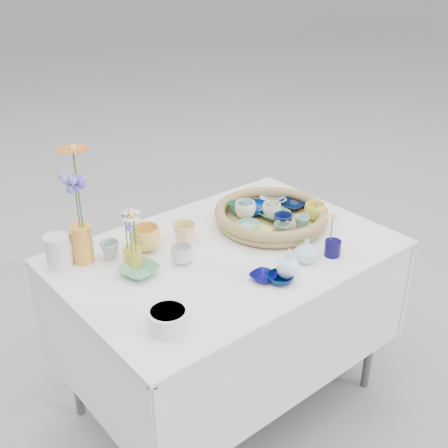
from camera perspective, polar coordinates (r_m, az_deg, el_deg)
ground at (r=2.63m, az=0.29°, el=-17.28°), size 80.00×80.00×0.00m
display_table at (r=2.63m, az=0.29°, el=-17.28°), size 1.26×0.86×0.77m
wicker_tray at (r=2.34m, az=4.81°, el=0.82°), size 0.47×0.47×0.08m
tray_ceramic_0 at (r=2.40m, az=3.23°, el=1.55°), size 0.16×0.16×0.04m
tray_ceramic_1 at (r=2.46m, az=6.90°, el=1.92°), size 0.13×0.13×0.03m
tray_ceramic_2 at (r=2.37m, az=9.21°, el=1.26°), size 0.10×0.10×0.07m
tray_ceramic_3 at (r=2.37m, az=5.12°, el=0.95°), size 0.14×0.14×0.03m
tray_ceramic_4 at (r=2.21m, az=5.94°, el=-0.65°), size 0.09×0.09×0.06m
tray_ceramic_5 at (r=2.26m, az=2.48°, el=-0.30°), size 0.13×0.13×0.03m
tray_ceramic_6 at (r=2.35m, az=2.17°, el=1.46°), size 0.11×0.11×0.07m
tray_ceramic_7 at (r=2.37m, az=4.86°, el=1.40°), size 0.08×0.08×0.06m
tray_ceramic_8 at (r=2.50m, az=4.99°, el=2.39°), size 0.14×0.14×0.03m
tray_ceramic_9 at (r=2.26m, az=6.00°, el=0.17°), size 0.10×0.10×0.07m
tray_ceramic_10 at (r=2.21m, az=3.70°, el=-0.95°), size 0.11×0.11×0.03m
tray_ceramic_11 at (r=2.28m, az=7.92°, el=0.11°), size 0.07×0.07×0.06m
tray_ceramic_12 at (r=2.39m, az=1.18°, el=1.65°), size 0.08×0.08×0.06m
loose_ceramic_0 at (r=2.16m, az=-7.99°, el=-1.46°), size 0.15×0.15×0.09m
loose_ceramic_1 at (r=2.20m, az=-4.05°, el=-0.96°), size 0.11×0.11×0.08m
loose_ceramic_2 at (r=2.02m, az=-8.63°, el=-4.70°), size 0.16×0.16×0.03m
loose_ceramic_3 at (r=2.07m, az=-4.30°, el=-3.10°), size 0.10×0.10×0.07m
loose_ceramic_4 at (r=1.98m, az=4.02°, el=-5.37°), size 0.10×0.10×0.02m
loose_ceramic_5 at (r=2.14m, az=-11.49°, el=-2.59°), size 0.07×0.07×0.07m
loose_ceramic_6 at (r=1.97m, az=5.76°, el=-5.51°), size 0.10×0.10×0.03m
fluted_bowl at (r=1.74m, az=-5.69°, el=-9.66°), size 0.17×0.17×0.07m
bud_vase_paleblue at (r=1.97m, az=6.56°, el=-3.89°), size 0.09×0.09×0.13m
bud_vase_seafoam at (r=2.09m, az=8.38°, el=-2.65°), size 0.12×0.12×0.09m
bud_vase_cobalt at (r=2.15m, az=10.98°, el=-2.42°), size 0.07×0.07×0.06m
single_daisy at (r=2.12m, az=10.88°, el=-0.44°), size 0.07×0.07×0.12m
tall_vase_yellow at (r=2.12m, az=-14.20°, el=-1.97°), size 0.10×0.10×0.15m
gerbera at (r=2.02m, az=-14.61°, el=3.44°), size 0.15×0.15×0.31m
hydrangea at (r=2.05m, az=-14.70°, el=1.97°), size 0.08×0.08×0.24m
white_pitcher at (r=2.11m, az=-16.50°, el=-2.69°), size 0.14×0.11×0.12m
daisy_cup at (r=2.07m, az=-9.24°, el=-3.34°), size 0.09×0.09×0.07m
daisy_posy at (r=2.01m, az=-9.33°, el=-0.53°), size 0.10×0.10×0.16m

